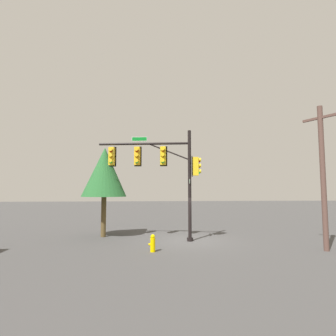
{
  "coord_description": "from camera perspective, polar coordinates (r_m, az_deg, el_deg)",
  "views": [
    {
      "loc": [
        2.76,
        15.72,
        2.92
      ],
      "look_at": [
        1.31,
        0.25,
        4.24
      ],
      "focal_mm": 28.67,
      "sensor_mm": 36.0,
      "label": 1
    }
  ],
  "objects": [
    {
      "name": "fire_hydrant",
      "position": [
        13.38,
        -3.28,
        -15.67
      ],
      "size": [
        0.33,
        0.24,
        0.83
      ],
      "color": "#F1C801",
      "rests_on": "ground_plane"
    },
    {
      "name": "signal_pole_assembly",
      "position": [
        16.1,
        -1.68,
        0.81
      ],
      "size": [
        6.15,
        1.48,
        6.54
      ],
      "color": "black",
      "rests_on": "ground_plane"
    },
    {
      "name": "ground_plane",
      "position": [
        16.23,
        4.71,
        -15.22
      ],
      "size": [
        120.0,
        120.0,
        0.0
      ],
      "primitive_type": "plane",
      "color": "#434242"
    },
    {
      "name": "tree_near",
      "position": [
        17.87,
        -13.36,
        -0.91
      ],
      "size": [
        2.87,
        2.87,
        5.73
      ],
      "color": "brown",
      "rests_on": "ground_plane"
    },
    {
      "name": "utility_pole",
      "position": [
        15.42,
        30.07,
        -1.06
      ],
      "size": [
        0.93,
        1.66,
        7.22
      ],
      "color": "brown",
      "rests_on": "ground_plane"
    }
  ]
}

